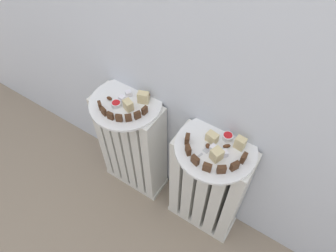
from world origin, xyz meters
The scene contains 35 objects.
ground_plane centered at (0.00, 0.00, 0.00)m, with size 6.00×6.00×0.00m, color gray.
radiator_left centered at (-0.21, 0.28, 0.30)m, with size 0.33×0.15×0.62m.
radiator_right centered at (0.21, 0.28, 0.30)m, with size 0.33×0.15×0.62m.
plate_left centered at (-0.21, 0.28, 0.62)m, with size 0.31×0.31×0.01m, color white.
plate_right centered at (0.21, 0.28, 0.62)m, with size 0.31×0.31×0.01m, color white.
dark_cake_slice_left_0 centered at (-0.27, 0.19, 0.65)m, with size 0.03×0.01×0.03m, color #472B19.
dark_cake_slice_left_1 centered at (-0.24, 0.18, 0.65)m, with size 0.03×0.01×0.03m, color #472B19.
dark_cake_slice_left_2 centered at (-0.20, 0.17, 0.65)m, with size 0.03×0.01×0.03m, color #472B19.
dark_cake_slice_left_3 centered at (-0.17, 0.18, 0.65)m, with size 0.03×0.01×0.03m, color #472B19.
dark_cake_slice_left_4 centered at (-0.14, 0.20, 0.65)m, with size 0.03×0.01×0.03m, color #472B19.
dark_cake_slice_left_5 centered at (-0.12, 0.24, 0.65)m, with size 0.03×0.01×0.03m, color #472B19.
dark_cake_slice_left_6 centered at (-0.11, 0.27, 0.65)m, with size 0.03×0.01×0.03m, color #472B19.
marble_cake_slice_left_0 centered at (-0.15, 0.32, 0.65)m, with size 0.05×0.03×0.05m, color beige.
marble_cake_slice_left_1 centered at (-0.18, 0.25, 0.65)m, with size 0.04×0.03×0.04m, color beige.
turkish_delight_left_0 centered at (-0.23, 0.28, 0.64)m, with size 0.02×0.02×0.02m, color white.
turkish_delight_left_1 centered at (-0.22, 0.32, 0.64)m, with size 0.02×0.02×0.02m, color white.
medjool_date_left_0 centered at (-0.28, 0.25, 0.64)m, with size 0.02×0.01×0.02m, color #4C2814.
medjool_date_left_1 centered at (-0.15, 0.36, 0.64)m, with size 0.02×0.02×0.02m, color #4C2814.
jam_bowl_left centered at (-0.23, 0.24, 0.64)m, with size 0.04×0.04×0.02m.
dark_cake_slice_right_0 centered at (0.11, 0.24, 0.65)m, with size 0.03×0.02×0.04m, color #472B19.
dark_cake_slice_right_1 centered at (0.14, 0.20, 0.65)m, with size 0.03×0.02×0.04m, color #472B19.
dark_cake_slice_right_2 centered at (0.18, 0.18, 0.65)m, with size 0.03×0.02×0.04m, color #472B19.
dark_cake_slice_right_3 centered at (0.23, 0.17, 0.65)m, with size 0.03×0.02×0.04m, color #472B19.
dark_cake_slice_right_4 centered at (0.28, 0.19, 0.65)m, with size 0.03×0.02×0.04m, color #472B19.
dark_cake_slice_right_5 centered at (0.31, 0.23, 0.65)m, with size 0.03×0.02×0.04m, color #472B19.
dark_cake_slice_right_6 centered at (0.32, 0.28, 0.65)m, with size 0.03×0.02×0.04m, color #472B19.
marble_cake_slice_right_0 centered at (0.28, 0.32, 0.65)m, with size 0.04×0.03×0.05m, color beige.
marble_cake_slice_right_1 centered at (0.23, 0.23, 0.65)m, with size 0.04×0.04×0.05m, color beige.
marble_cake_slice_right_2 centered at (0.19, 0.30, 0.65)m, with size 0.04×0.03×0.04m, color beige.
turkish_delight_right_0 centered at (0.25, 0.26, 0.64)m, with size 0.02×0.02×0.02m, color white.
turkish_delight_right_1 centered at (0.21, 0.26, 0.64)m, with size 0.02×0.02×0.02m, color white.
medjool_date_right_0 centered at (0.25, 0.30, 0.64)m, with size 0.03×0.01×0.01m, color #4C2814.
medjool_date_right_1 centered at (0.19, 0.26, 0.64)m, with size 0.02×0.02×0.02m, color #4C2814.
jam_bowl_right centered at (0.23, 0.34, 0.64)m, with size 0.04×0.04×0.02m.
fork centered at (0.18, 0.22, 0.63)m, with size 0.04×0.09×0.00m.
Camera 1 is at (0.41, -0.36, 1.54)m, focal length 32.05 mm.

